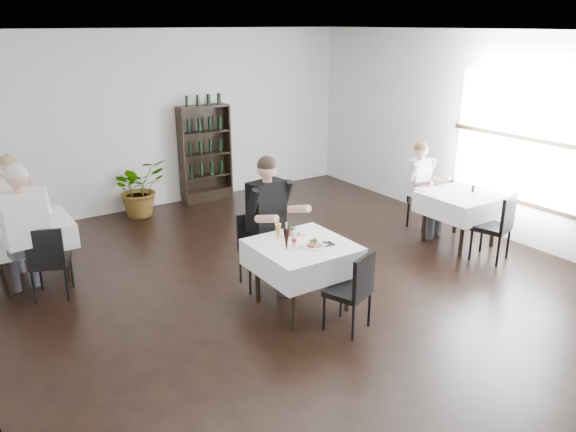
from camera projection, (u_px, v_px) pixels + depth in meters
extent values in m
plane|color=black|center=(322.00, 299.00, 6.61)|extent=(9.00, 9.00, 0.00)
plane|color=white|center=(328.00, 32.00, 5.63)|extent=(9.00, 9.00, 0.00)
plane|color=white|center=(167.00, 120.00, 9.66)|extent=(7.00, 0.00, 7.00)
plane|color=white|center=(522.00, 141.00, 7.95)|extent=(0.00, 9.00, 9.00)
cube|color=white|center=(522.00, 137.00, 7.92)|extent=(0.03, 2.20, 1.80)
cube|color=black|center=(512.00, 200.00, 8.22)|extent=(0.05, 2.30, 0.06)
cube|color=black|center=(207.00, 194.00, 10.29)|extent=(0.90, 0.28, 0.20)
cylinder|color=black|center=(293.00, 299.00, 5.86)|extent=(0.06, 0.06, 0.71)
cylinder|color=black|center=(258.00, 274.00, 6.44)|extent=(0.06, 0.06, 0.71)
cylinder|color=black|center=(347.00, 282.00, 6.24)|extent=(0.06, 0.06, 0.71)
cylinder|color=black|center=(309.00, 260.00, 6.82)|extent=(0.06, 0.06, 0.71)
cube|color=black|center=(302.00, 247.00, 6.22)|extent=(0.85, 0.85, 0.04)
cube|color=white|center=(302.00, 256.00, 6.25)|extent=(1.03, 1.03, 0.30)
cylinder|color=black|center=(6.00, 268.00, 6.61)|extent=(0.06, 0.06, 0.71)
cylinder|color=black|center=(66.00, 255.00, 6.96)|extent=(0.06, 0.06, 0.71)
cylinder|color=black|center=(54.00, 238.00, 7.50)|extent=(0.06, 0.06, 0.71)
cube|color=black|center=(27.00, 224.00, 6.93)|extent=(0.80, 0.80, 0.04)
cube|color=white|center=(29.00, 232.00, 6.96)|extent=(0.98, 0.98, 0.30)
cylinder|color=black|center=(462.00, 233.00, 7.70)|extent=(0.06, 0.06, 0.71)
cylinder|color=black|center=(425.00, 219.00, 8.23)|extent=(0.06, 0.06, 0.71)
cylinder|color=black|center=(494.00, 223.00, 8.06)|extent=(0.06, 0.06, 0.71)
cylinder|color=black|center=(456.00, 211.00, 8.59)|extent=(0.06, 0.06, 0.71)
cube|color=black|center=(462.00, 196.00, 8.02)|extent=(0.80, 0.80, 0.04)
cube|color=white|center=(461.00, 204.00, 8.06)|extent=(0.98, 0.98, 0.30)
imported|color=#1D521C|center=(139.00, 188.00, 9.33)|extent=(1.01, 0.92, 0.96)
cylinder|color=black|center=(250.00, 279.00, 6.67)|extent=(0.03, 0.03, 0.41)
cylinder|color=black|center=(240.00, 267.00, 6.98)|extent=(0.03, 0.03, 0.41)
cylinder|color=black|center=(277.00, 274.00, 6.81)|extent=(0.03, 0.03, 0.41)
cylinder|color=black|center=(267.00, 263.00, 7.11)|extent=(0.03, 0.03, 0.41)
cube|color=black|center=(258.00, 253.00, 6.82)|extent=(0.47, 0.47, 0.06)
cube|color=black|center=(253.00, 230.00, 6.90)|extent=(0.41, 0.11, 0.44)
cylinder|color=black|center=(341.00, 300.00, 6.16)|extent=(0.03, 0.03, 0.40)
cylinder|color=black|center=(369.00, 309.00, 5.97)|extent=(0.03, 0.03, 0.40)
cylinder|color=black|center=(324.00, 313.00, 5.89)|extent=(0.03, 0.03, 0.40)
cylinder|color=black|center=(353.00, 323.00, 5.70)|extent=(0.03, 0.03, 0.40)
cube|color=black|center=(347.00, 292.00, 5.86)|extent=(0.52, 0.52, 0.06)
cube|color=black|center=(364.00, 276.00, 5.68)|extent=(0.39, 0.18, 0.44)
cylinder|color=black|center=(20.00, 253.00, 7.27)|extent=(0.04, 0.04, 0.52)
cylinder|color=black|center=(3.00, 245.00, 7.52)|extent=(0.04, 0.04, 0.52)
cylinder|color=black|center=(52.00, 243.00, 7.61)|extent=(0.04, 0.04, 0.52)
cylinder|color=black|center=(34.00, 236.00, 7.86)|extent=(0.04, 0.04, 0.52)
cube|color=black|center=(24.00, 224.00, 7.47)|extent=(0.66, 0.66, 0.08)
cube|color=black|center=(11.00, 199.00, 7.50)|extent=(0.51, 0.23, 0.56)
cylinder|color=black|center=(72.00, 272.00, 6.84)|extent=(0.03, 0.03, 0.41)
cylinder|color=black|center=(67.00, 285.00, 6.51)|extent=(0.03, 0.03, 0.41)
cylinder|color=black|center=(41.00, 274.00, 6.78)|extent=(0.03, 0.03, 0.41)
cylinder|color=black|center=(34.00, 287.00, 6.45)|extent=(0.03, 0.03, 0.41)
cube|color=black|center=(51.00, 261.00, 6.57)|extent=(0.54, 0.54, 0.06)
cube|color=black|center=(44.00, 248.00, 6.31)|extent=(0.40, 0.20, 0.45)
cylinder|color=black|center=(423.00, 221.00, 8.60)|extent=(0.03, 0.03, 0.40)
cylinder|color=black|center=(408.00, 215.00, 8.89)|extent=(0.03, 0.03, 0.40)
cylinder|color=black|center=(440.00, 217.00, 8.76)|extent=(0.03, 0.03, 0.40)
cylinder|color=black|center=(425.00, 211.00, 9.05)|extent=(0.03, 0.03, 0.40)
cube|color=black|center=(425.00, 202.00, 8.75)|extent=(0.43, 0.43, 0.06)
cube|color=black|center=(418.00, 185.00, 8.83)|extent=(0.41, 0.07, 0.44)
cylinder|color=black|center=(481.00, 237.00, 7.92)|extent=(0.03, 0.03, 0.43)
cylinder|color=black|center=(508.00, 244.00, 7.70)|extent=(0.03, 0.03, 0.43)
cylinder|color=black|center=(471.00, 245.00, 7.65)|extent=(0.03, 0.03, 0.43)
cylinder|color=black|center=(498.00, 252.00, 7.43)|extent=(0.03, 0.03, 0.43)
cube|color=black|center=(492.00, 228.00, 7.60)|extent=(0.54, 0.54, 0.07)
cube|color=black|center=(508.00, 213.00, 7.39)|extent=(0.43, 0.17, 0.47)
cube|color=#3F3E46|center=(271.00, 242.00, 6.65)|extent=(0.23, 0.49, 0.16)
cylinder|color=#3F3E46|center=(283.00, 274.00, 6.62)|extent=(0.12, 0.12, 0.55)
cube|color=#3F3E46|center=(285.00, 237.00, 6.79)|extent=(0.23, 0.49, 0.16)
cylinder|color=#3F3E46|center=(297.00, 269.00, 6.77)|extent=(0.12, 0.12, 0.55)
cube|color=black|center=(266.00, 206.00, 6.75)|extent=(0.48, 0.32, 0.62)
cylinder|color=tan|center=(267.00, 219.00, 6.38)|extent=(0.15, 0.36, 0.17)
cylinder|color=tan|center=(299.00, 209.00, 6.71)|extent=(0.15, 0.36, 0.17)
sphere|color=tan|center=(267.00, 168.00, 6.58)|extent=(0.24, 0.24, 0.24)
sphere|color=black|center=(267.00, 166.00, 6.56)|extent=(0.24, 0.24, 0.24)
cube|color=#3F3E46|center=(11.00, 226.00, 7.29)|extent=(0.15, 0.44, 0.14)
cylinder|color=#3F3E46|center=(18.00, 254.00, 7.25)|extent=(0.11, 0.11, 0.51)
cube|color=#3F3E46|center=(29.00, 223.00, 7.39)|extent=(0.15, 0.44, 0.14)
cylinder|color=#3F3E46|center=(35.00, 251.00, 7.35)|extent=(0.11, 0.11, 0.51)
cube|color=beige|center=(14.00, 196.00, 7.38)|extent=(0.42, 0.23, 0.57)
cylinder|color=tan|center=(37.00, 200.00, 7.29)|extent=(0.09, 0.32, 0.16)
sphere|color=tan|center=(8.00, 165.00, 7.23)|extent=(0.22, 0.22, 0.22)
sphere|color=olive|center=(8.00, 162.00, 7.22)|extent=(0.22, 0.22, 0.22)
cube|color=#3F3E46|center=(34.00, 242.00, 6.60)|extent=(0.21, 0.49, 0.16)
cylinder|color=#3F3E46|center=(33.00, 265.00, 6.86)|extent=(0.13, 0.13, 0.56)
cube|color=#3F3E46|center=(13.00, 247.00, 6.46)|extent=(0.21, 0.49, 0.16)
cylinder|color=#3F3E46|center=(13.00, 270.00, 6.73)|extent=(0.13, 0.13, 0.56)
cube|color=silver|center=(24.00, 219.00, 6.25)|extent=(0.48, 0.30, 0.63)
cylinder|color=tan|center=(40.00, 209.00, 6.64)|extent=(0.13, 0.36, 0.18)
sphere|color=tan|center=(17.00, 177.00, 6.11)|extent=(0.24, 0.24, 0.24)
sphere|color=beige|center=(16.00, 174.00, 6.10)|extent=(0.24, 0.24, 0.24)
cube|color=#3F3E46|center=(423.00, 201.00, 8.42)|extent=(0.19, 0.43, 0.14)
cylinder|color=#3F3E46|center=(431.00, 223.00, 8.39)|extent=(0.11, 0.11, 0.48)
cube|color=#3F3E46|center=(430.00, 198.00, 8.54)|extent=(0.19, 0.43, 0.14)
cylinder|color=#3F3E46|center=(438.00, 220.00, 8.52)|extent=(0.11, 0.11, 0.48)
cube|color=silver|center=(418.00, 177.00, 8.50)|extent=(0.42, 0.27, 0.54)
cylinder|color=tan|center=(424.00, 184.00, 8.18)|extent=(0.12, 0.31, 0.15)
cylinder|color=tan|center=(441.00, 179.00, 8.46)|extent=(0.12, 0.31, 0.15)
sphere|color=tan|center=(421.00, 150.00, 8.35)|extent=(0.21, 0.21, 0.21)
sphere|color=brown|center=(421.00, 148.00, 8.34)|extent=(0.21, 0.21, 0.21)
cube|color=white|center=(291.00, 234.00, 6.46)|extent=(0.27, 0.27, 0.02)
cube|color=#60291B|center=(290.00, 234.00, 6.42)|extent=(0.12, 0.11, 0.03)
sphere|color=#2E6D1D|center=(294.00, 229.00, 6.51)|extent=(0.06, 0.06, 0.06)
cube|color=#8A5C3F|center=(296.00, 234.00, 6.41)|extent=(0.11, 0.10, 0.02)
cube|color=white|center=(313.00, 246.00, 6.13)|extent=(0.31, 0.31, 0.02)
cube|color=#60291B|center=(312.00, 245.00, 6.09)|extent=(0.12, 0.12, 0.02)
sphere|color=#2E6D1D|center=(315.00, 240.00, 6.18)|extent=(0.06, 0.06, 0.06)
cube|color=#8A5C3F|center=(317.00, 246.00, 6.09)|extent=(0.09, 0.07, 0.02)
cone|color=black|center=(286.00, 240.00, 5.96)|extent=(0.08, 0.08, 0.26)
cylinder|color=silver|center=(286.00, 225.00, 5.91)|extent=(0.02, 0.02, 0.07)
cone|color=gold|center=(278.00, 234.00, 6.14)|extent=(0.07, 0.07, 0.24)
cylinder|color=silver|center=(278.00, 221.00, 6.09)|extent=(0.02, 0.02, 0.06)
cylinder|color=silver|center=(294.00, 239.00, 6.11)|extent=(0.05, 0.05, 0.17)
cylinder|color=#A01809|center=(294.00, 240.00, 6.12)|extent=(0.06, 0.06, 0.04)
cylinder|color=silver|center=(294.00, 230.00, 6.08)|extent=(0.02, 0.02, 0.04)
cube|color=black|center=(326.00, 244.00, 6.18)|extent=(0.17, 0.14, 0.01)
cylinder|color=silver|center=(325.00, 244.00, 6.17)|extent=(0.03, 0.18, 0.01)
cylinder|color=silver|center=(328.00, 243.00, 6.19)|extent=(0.02, 0.18, 0.01)
cylinder|color=black|center=(473.00, 189.00, 8.07)|extent=(0.06, 0.06, 0.11)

